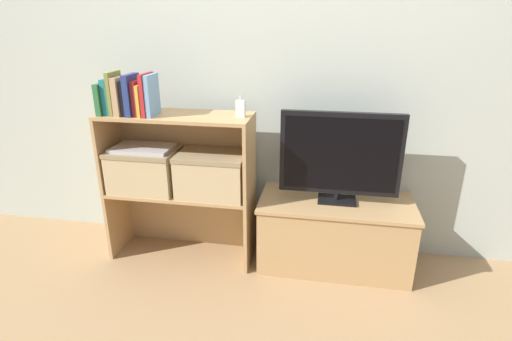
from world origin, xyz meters
TOP-DOWN VIEW (x-y plane):
  - ground_plane at (0.00, 0.00)m, footprint 16.00×16.00m
  - wall_back at (0.00, 0.45)m, footprint 10.00×0.05m
  - tv_stand at (0.48, 0.21)m, footprint 0.91×0.44m
  - tv at (0.48, 0.21)m, footprint 0.68×0.14m
  - bookshelf_lower_tier at (-0.47, 0.22)m, footprint 0.89×0.32m
  - bookshelf_upper_tier at (-0.47, 0.22)m, footprint 0.89×0.32m
  - book_forest at (-0.87, 0.10)m, footprint 0.03×0.16m
  - book_teal at (-0.84, 0.10)m, footprint 0.03×0.12m
  - book_olive at (-0.80, 0.10)m, footprint 0.02×0.15m
  - book_tan at (-0.77, 0.10)m, footprint 0.03×0.16m
  - book_charcoal at (-0.73, 0.10)m, footprint 0.02×0.12m
  - book_navy at (-0.70, 0.10)m, footprint 0.03×0.15m
  - book_maroon at (-0.66, 0.10)m, footprint 0.03×0.13m
  - book_mustard at (-0.63, 0.10)m, footprint 0.02×0.15m
  - book_crimson at (-0.61, 0.10)m, footprint 0.02×0.16m
  - book_skyblue at (-0.58, 0.10)m, footprint 0.03×0.15m
  - baby_monitor at (-0.09, 0.16)m, footprint 0.05×0.04m
  - storage_basket_left at (-0.69, 0.14)m, footprint 0.40×0.29m
  - storage_basket_right at (-0.26, 0.14)m, footprint 0.40×0.29m
  - laptop at (-0.69, 0.14)m, footprint 0.35×0.22m

SIDE VIEW (x-z plane):
  - ground_plane at x=0.00m, z-range 0.00..0.00m
  - tv_stand at x=0.48m, z-range 0.00..0.43m
  - bookshelf_lower_tier at x=-0.47m, z-range 0.06..0.51m
  - storage_basket_left at x=-0.69m, z-range 0.46..0.71m
  - storage_basket_right at x=-0.26m, z-range 0.46..0.71m
  - tv at x=0.48m, z-range 0.45..0.98m
  - laptop at x=-0.69m, z-range 0.70..0.72m
  - bookshelf_upper_tier at x=-0.47m, z-range 0.51..0.99m
  - baby_monitor at x=-0.09m, z-range 0.91..1.03m
  - book_mustard at x=-0.63m, z-range 0.92..1.10m
  - book_forest at x=-0.87m, z-range 0.92..1.10m
  - book_charcoal at x=-0.73m, z-range 0.92..1.12m
  - book_maroon at x=-0.66m, z-range 0.92..1.12m
  - book_teal at x=-0.84m, z-range 0.92..1.12m
  - book_tan at x=-0.77m, z-range 0.92..1.14m
  - book_navy at x=-0.70m, z-range 0.92..1.15m
  - book_skyblue at x=-0.58m, z-range 0.92..1.15m
  - book_crimson at x=-0.61m, z-range 0.92..1.16m
  - book_olive at x=-0.80m, z-range 0.92..1.16m
  - wall_back at x=0.00m, z-range 0.00..2.40m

